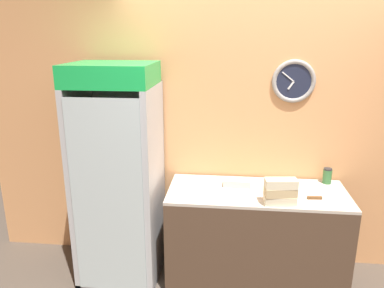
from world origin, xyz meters
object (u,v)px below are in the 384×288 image
(beverage_cooler, at_px, (120,164))
(chefs_knife, at_px, (322,198))
(sandwich_stack_bottom, at_px, (280,200))
(sandwich_stack_middle, at_px, (280,192))
(sandwich_flat_left, at_px, (237,183))
(sandwich_stack_top, at_px, (281,183))
(condiment_jar, at_px, (327,176))

(beverage_cooler, distance_m, chefs_knife, 1.74)
(sandwich_stack_bottom, bearing_deg, sandwich_stack_middle, 0.00)
(sandwich_flat_left, bearing_deg, sandwich_stack_top, -44.14)
(sandwich_stack_middle, distance_m, chefs_knife, 0.39)
(condiment_jar, bearing_deg, chefs_knife, -108.46)
(sandwich_flat_left, height_order, condiment_jar, condiment_jar)
(condiment_jar, bearing_deg, sandwich_flat_left, -168.77)
(beverage_cooler, xyz_separation_m, sandwich_stack_bottom, (1.37, -0.27, -0.15))
(sandwich_stack_middle, bearing_deg, sandwich_stack_top, 0.00)
(sandwich_flat_left, distance_m, condiment_jar, 0.82)
(sandwich_stack_top, xyz_separation_m, condiment_jar, (0.47, 0.49, -0.11))
(condiment_jar, bearing_deg, sandwich_stack_bottom, -134.31)
(sandwich_flat_left, bearing_deg, chefs_knife, -15.72)
(sandwich_stack_bottom, xyz_separation_m, sandwich_stack_top, (0.00, 0.00, 0.14))
(sandwich_stack_middle, height_order, chefs_knife, sandwich_stack_middle)
(beverage_cooler, distance_m, sandwich_stack_middle, 1.40)
(sandwich_stack_top, distance_m, condiment_jar, 0.69)
(beverage_cooler, relative_size, chefs_knife, 5.85)
(beverage_cooler, distance_m, condiment_jar, 1.86)
(beverage_cooler, relative_size, sandwich_stack_middle, 7.50)
(sandwich_stack_middle, bearing_deg, sandwich_flat_left, 135.86)
(sandwich_stack_bottom, bearing_deg, beverage_cooler, 168.96)
(sandwich_stack_top, distance_m, chefs_knife, 0.41)
(sandwich_stack_middle, distance_m, condiment_jar, 0.68)
(sandwich_flat_left, xyz_separation_m, condiment_jar, (0.81, 0.16, 0.04))
(sandwich_stack_top, bearing_deg, sandwich_flat_left, 135.86)
(sandwich_stack_middle, relative_size, condiment_jar, 1.84)
(chefs_knife, bearing_deg, sandwich_flat_left, 164.28)
(sandwich_stack_top, bearing_deg, sandwich_stack_middle, 180.00)
(sandwich_stack_bottom, height_order, sandwich_stack_top, sandwich_stack_top)
(sandwich_stack_middle, relative_size, chefs_knife, 0.78)
(sandwich_stack_middle, bearing_deg, chefs_knife, 20.18)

